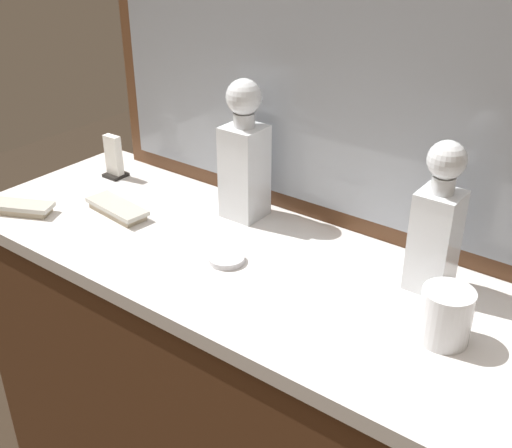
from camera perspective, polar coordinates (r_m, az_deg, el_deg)
The scene contains 9 objects.
dresser at distance 1.52m, azimuth 0.00°, elevation -17.30°, with size 1.38×0.49×0.87m.
dresser_mirror at distance 1.30m, azimuth 6.31°, elevation 14.63°, with size 1.17×0.03×0.71m.
crystal_decanter_front at distance 1.16m, azimuth 16.05°, elevation -0.68°, with size 0.07×0.07×0.29m.
crystal_decanter_right at distance 1.37m, azimuth -1.06°, elevation 5.58°, with size 0.08×0.08×0.31m.
crystal_tumbler_left at distance 1.06m, azimuth 16.84°, elevation -8.16°, with size 0.08×0.08×0.09m.
silver_brush_far_left at distance 1.46m, azimuth -12.51°, elevation 1.35°, with size 0.17×0.08×0.02m.
silver_brush_far_right at distance 1.53m, azimuth -20.90°, elevation 1.42°, with size 0.17×0.12×0.02m.
porcelain_dish at distance 1.24m, azimuth -2.70°, elevation -3.20°, with size 0.07×0.07×0.01m.
napkin_holder at distance 1.64m, azimuth -12.79°, elevation 5.74°, with size 0.05×0.05×0.11m.
Camera 1 is at (0.64, -0.86, 1.52)m, focal length 43.96 mm.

